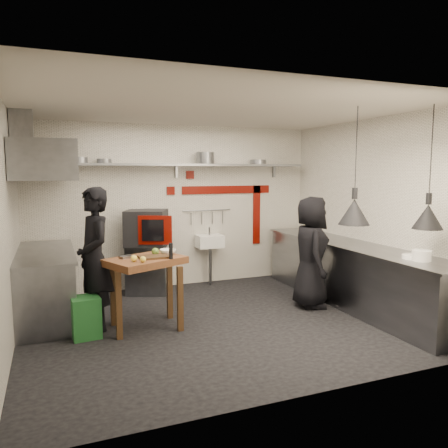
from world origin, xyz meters
name	(u,v)px	position (x,y,z in m)	size (l,w,h in m)	color
floor	(220,322)	(0.00, 0.00, 0.00)	(5.00, 5.00, 0.00)	black
ceiling	(219,109)	(0.00, 0.00, 2.80)	(5.00, 5.00, 0.00)	beige
wall_back	(176,207)	(0.00, 2.10, 1.40)	(5.00, 0.04, 2.80)	silver
wall_front	(307,243)	(0.00, -2.10, 1.40)	(5.00, 0.04, 2.80)	silver
wall_left	(7,227)	(-2.50, 0.00, 1.40)	(0.04, 4.20, 2.80)	silver
wall_right	(373,212)	(2.50, 0.00, 1.40)	(0.04, 4.20, 2.80)	silver
red_band_horiz	(227,190)	(0.95, 2.08, 1.68)	(1.70, 0.02, 0.14)	#680A03
red_band_vert	(256,215)	(1.55, 2.08, 1.20)	(0.14, 0.02, 1.10)	#680A03
red_tile_a	(190,175)	(0.25, 2.08, 1.95)	(0.14, 0.02, 0.14)	#680A03
red_tile_b	(171,191)	(-0.10, 2.08, 1.68)	(0.14, 0.02, 0.14)	#680A03
back_shelf	(179,165)	(0.00, 1.92, 2.12)	(4.60, 0.34, 0.04)	slate
shelf_bracket_left	(59,171)	(-1.90, 2.07, 2.02)	(0.04, 0.06, 0.24)	slate
shelf_bracket_mid	(176,171)	(0.00, 2.07, 2.02)	(0.04, 0.06, 0.24)	slate
shelf_bracket_right	(274,171)	(1.90, 2.07, 2.02)	(0.04, 0.06, 0.24)	slate
pan_far_left	(79,160)	(-1.60, 1.92, 2.19)	(0.26, 0.26, 0.09)	slate
pan_mid_left	(104,161)	(-1.22, 1.92, 2.18)	(0.23, 0.23, 0.07)	slate
stock_pot	(205,158)	(0.48, 1.92, 2.24)	(0.31, 0.31, 0.20)	slate
pan_right	(258,162)	(1.49, 1.92, 2.18)	(0.29, 0.29, 0.08)	slate
oven_stand	(149,269)	(-0.57, 1.81, 0.40)	(0.66, 0.60, 0.80)	slate
combi_oven	(146,228)	(-0.59, 1.81, 1.09)	(0.64, 0.59, 0.58)	black
oven_door	(155,230)	(-0.53, 1.46, 1.09)	(0.53, 0.03, 0.46)	#680A03
oven_glass	(153,230)	(-0.57, 1.44, 1.09)	(0.35, 0.02, 0.34)	black
hand_sink	(209,241)	(0.55, 1.92, 0.78)	(0.46, 0.34, 0.22)	white
sink_tap	(209,231)	(0.55, 1.92, 0.96)	(0.03, 0.03, 0.14)	slate
sink_drain	(210,266)	(0.55, 1.88, 0.34)	(0.06, 0.06, 0.66)	slate
utensil_rail	(207,210)	(0.55, 2.06, 1.32)	(0.02, 0.02, 0.90)	slate
counter_right	(352,275)	(2.15, 0.00, 0.45)	(0.70, 3.80, 0.90)	slate
counter_right_top	(353,245)	(2.15, 0.00, 0.92)	(0.76, 3.90, 0.03)	slate
plate_stack	(422,255)	(2.12, -1.33, 1.00)	(0.22, 0.22, 0.13)	white
small_bowl_right	(411,257)	(2.10, -1.18, 0.96)	(0.22, 0.22, 0.05)	white
counter_left	(46,286)	(-2.15, 1.05, 0.45)	(0.70, 1.90, 0.90)	slate
counter_left_top	(44,252)	(-2.15, 1.05, 0.92)	(0.76, 2.00, 0.03)	slate
extractor_hood	(44,161)	(-2.10, 1.05, 2.15)	(0.78, 1.60, 0.50)	slate
hood_duct	(22,130)	(-2.35, 1.05, 2.55)	(0.28, 0.28, 0.50)	slate
green_bin	(86,317)	(-1.71, 0.10, 0.25)	(0.33, 0.33, 0.50)	#1D5B25
prep_table	(146,293)	(-0.96, 0.15, 0.46)	(0.92, 0.64, 0.92)	brown
cutting_board	(154,257)	(-0.85, 0.11, 0.93)	(0.38, 0.27, 0.03)	#452D18
pepper_mill	(171,251)	(-0.67, -0.04, 1.02)	(0.05, 0.05, 0.20)	black
lemon_a	(134,258)	(-1.13, -0.04, 0.96)	(0.08, 0.08, 0.08)	yellow
lemon_b	(143,259)	(-1.04, -0.12, 0.96)	(0.07, 0.07, 0.07)	yellow
veg_ball	(155,252)	(-0.80, 0.26, 0.97)	(0.10, 0.10, 0.10)	olive
steel_tray	(126,257)	(-1.18, 0.22, 0.94)	(0.17, 0.11, 0.03)	slate
bowl	(168,252)	(-0.63, 0.28, 0.95)	(0.21, 0.21, 0.07)	white
heat_lamp_near	(356,166)	(1.48, -0.84, 2.07)	(0.39, 0.39, 1.45)	black
heat_lamp_far	(431,168)	(2.21, -1.30, 2.06)	(0.36, 0.36, 1.49)	black
chef_left	(94,259)	(-1.56, 0.37, 0.91)	(0.66, 0.44, 1.82)	black
chef_right	(311,252)	(1.52, 0.16, 0.82)	(0.80, 0.52, 1.65)	black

